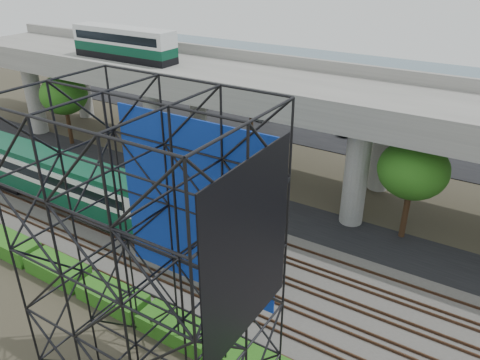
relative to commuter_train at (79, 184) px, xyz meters
The scene contains 13 objects.
ground 9.38m from the commuter_train, 12.95° to the right, with size 140.00×140.00×0.00m, color #474233.
ballast_bed 9.13m from the commuter_train, ahead, with size 90.00×12.00×0.20m, color slate.
service_road 12.49m from the commuter_train, 44.33° to the left, with size 90.00×5.00×0.08m, color black.
parking_lot 33.28m from the commuter_train, 74.79° to the left, with size 90.00×18.00×0.08m, color black.
harbor_water 54.77m from the commuter_train, 80.85° to the left, with size 140.00×40.00×0.03m, color #486276.
rail_tracks 9.08m from the commuter_train, ahead, with size 90.00×9.52×0.16m.
commuter_train is the anchor object (origin of this frame).
overpass 16.75m from the commuter_train, 61.82° to the left, with size 80.00×12.00×12.40m.
scaffold_tower 20.19m from the commuter_train, 30.51° to the right, with size 9.36×6.36×15.00m.
hedge_strip 11.80m from the commuter_train, 32.98° to the right, with size 34.60×1.80×1.20m.
trees 14.97m from the commuter_train, 74.11° to the left, with size 40.94×16.94×7.69m.
suv 9.12m from the commuter_train, 65.62° to the left, with size 2.56×5.55×1.54m, color black.
parked_cars 32.74m from the commuter_train, 74.33° to the left, with size 34.80×9.58×1.25m.
Camera 1 is at (19.35, -19.08, 19.57)m, focal length 35.00 mm.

